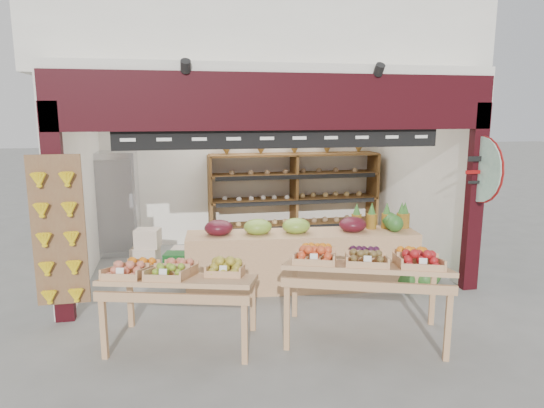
{
  "coord_description": "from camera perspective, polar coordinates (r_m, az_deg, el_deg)",
  "views": [
    {
      "loc": [
        -1.37,
        -7.05,
        2.53
      ],
      "look_at": [
        0.02,
        -0.2,
        1.19
      ],
      "focal_mm": 32.0,
      "sensor_mm": 36.0,
      "label": 1
    }
  ],
  "objects": [
    {
      "name": "display_table_right",
      "position": [
        5.52,
        10.94,
        -6.71
      ],
      "size": [
        2.0,
        1.53,
        1.11
      ],
      "color": "tan",
      "rests_on": "ground"
    },
    {
      "name": "display_table_left",
      "position": [
        5.43,
        -11.64,
        -8.18
      ],
      "size": [
        1.76,
        1.27,
        1.01
      ],
      "color": "tan",
      "rests_on": "ground"
    },
    {
      "name": "mid_counter",
      "position": [
        7.06,
        3.53,
        -6.29
      ],
      "size": [
        3.35,
        0.95,
        1.05
      ],
      "color": "tan",
      "rests_on": "ground"
    },
    {
      "name": "refrigerator",
      "position": [
        9.1,
        -17.75,
        0.1
      ],
      "size": [
        0.73,
        0.73,
        1.84
      ],
      "primitive_type": "cube",
      "rotation": [
        0.0,
        0.0,
        -0.02
      ],
      "color": "silver",
      "rests_on": "ground"
    },
    {
      "name": "cardboard_stack",
      "position": [
        8.16,
        -12.9,
        -5.73
      ],
      "size": [
        1.06,
        0.76,
        0.66
      ],
      "color": "silver",
      "rests_on": "ground"
    },
    {
      "name": "watermelon_pile",
      "position": [
        7.58,
        16.27,
        -7.48
      ],
      "size": [
        0.81,
        0.75,
        0.57
      ],
      "color": "#1D531B",
      "rests_on": "ground"
    },
    {
      "name": "shop_structure",
      "position": [
        8.88,
        -2.57,
        19.82
      ],
      "size": [
        6.36,
        5.12,
        5.4
      ],
      "color": "white",
      "rests_on": "ground"
    },
    {
      "name": "back_shelving",
      "position": [
        9.35,
        2.62,
        2.8
      ],
      "size": [
        3.29,
        0.54,
        2.01
      ],
      "color": "brown",
      "rests_on": "ground"
    },
    {
      "name": "banana_board",
      "position": [
        6.2,
        -23.83,
        -3.31
      ],
      "size": [
        0.6,
        0.15,
        1.8
      ],
      "color": "brown",
      "rests_on": "ground"
    },
    {
      "name": "gift_sign",
      "position": [
        7.24,
        23.37,
        3.75
      ],
      "size": [
        0.04,
        0.93,
        0.92
      ],
      "color": "silver",
      "rests_on": "ground"
    },
    {
      "name": "ground",
      "position": [
        7.61,
        -0.42,
        -8.59
      ],
      "size": [
        60.0,
        60.0,
        0.0
      ],
      "primitive_type": "plane",
      "color": "slate",
      "rests_on": "ground"
    }
  ]
}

